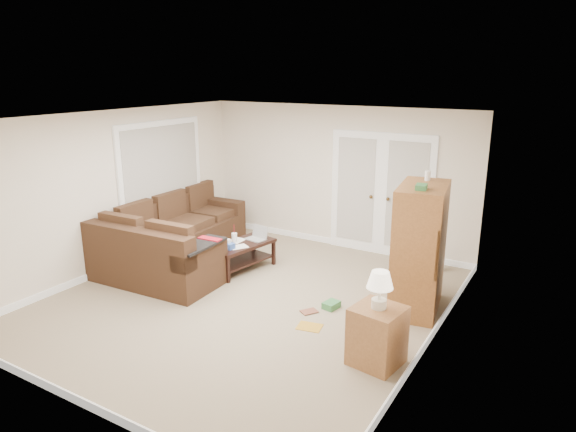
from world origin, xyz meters
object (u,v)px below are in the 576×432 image
Objects in this scene: sectional_sofa at (171,242)px; tv_armoire at (419,248)px; coffee_table at (242,255)px; side_cabinet at (377,331)px.

sectional_sofa is 1.68× the size of tv_armoire.
side_cabinet reaches higher than coffee_table.
tv_armoire is at bearing 100.47° from side_cabinet.
tv_armoire is at bearing 11.64° from coffee_table.
coffee_table is 1.09× the size of side_cabinet.
side_cabinet reaches higher than sectional_sofa.
sectional_sofa is 2.60× the size of coffee_table.
sectional_sofa reaches higher than coffee_table.
tv_armoire reaches higher than side_cabinet.
sectional_sofa is 4.00m from tv_armoire.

